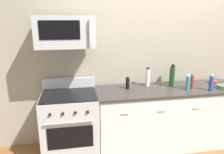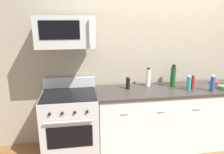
{
  "view_description": "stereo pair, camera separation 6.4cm",
  "coord_description": "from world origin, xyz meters",
  "px_view_note": "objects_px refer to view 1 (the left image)",
  "views": [
    {
      "loc": [
        -1.38,
        -2.81,
        1.92
      ],
      "look_at": [
        -0.88,
        -0.05,
        1.15
      ],
      "focal_mm": 34.48,
      "sensor_mm": 36.0,
      "label": 1
    },
    {
      "loc": [
        -1.32,
        -2.82,
        1.92
      ],
      "look_at": [
        -0.88,
        -0.05,
        1.15
      ],
      "focal_mm": 34.48,
      "sensor_mm": 36.0,
      "label": 2
    }
  ],
  "objects_px": {
    "range_oven": "(71,124)",
    "bowl_green_glaze": "(223,87)",
    "bottle_olive_oil": "(172,75)",
    "bowl_red_small": "(213,82)",
    "bottle_dish_soap": "(188,83)",
    "bottle_wine_green": "(172,76)",
    "microwave": "(65,32)",
    "bottle_soy_sauce_dark": "(128,83)",
    "bottle_hot_sauce_red": "(191,82)",
    "bottle_soda_blue": "(211,83)",
    "bottle_vinegar_white": "(148,77)"
  },
  "relations": [
    {
      "from": "range_oven",
      "to": "bowl_green_glaze",
      "type": "relative_size",
      "value": 6.17
    },
    {
      "from": "bottle_hot_sauce_red",
      "to": "bottle_dish_soap",
      "type": "bearing_deg",
      "value": -149.03
    },
    {
      "from": "range_oven",
      "to": "bottle_dish_soap",
      "type": "bearing_deg",
      "value": -3.72
    },
    {
      "from": "bottle_soda_blue",
      "to": "bottle_olive_oil",
      "type": "xyz_separation_m",
      "value": [
        -0.41,
        0.41,
        0.03
      ]
    },
    {
      "from": "bottle_wine_green",
      "to": "bottle_hot_sauce_red",
      "type": "relative_size",
      "value": 1.62
    },
    {
      "from": "range_oven",
      "to": "bowl_green_glaze",
      "type": "xyz_separation_m",
      "value": [
        2.23,
        -0.14,
        0.48
      ]
    },
    {
      "from": "bowl_red_small",
      "to": "bottle_olive_oil",
      "type": "bearing_deg",
      "value": 171.97
    },
    {
      "from": "bottle_olive_oil",
      "to": "bottle_dish_soap",
      "type": "relative_size",
      "value": 1.31
    },
    {
      "from": "bowl_green_glaze",
      "to": "bottle_vinegar_white",
      "type": "bearing_deg",
      "value": 163.2
    },
    {
      "from": "bottle_olive_oil",
      "to": "bowl_green_glaze",
      "type": "distance_m",
      "value": 0.74
    },
    {
      "from": "microwave",
      "to": "bottle_wine_green",
      "type": "bearing_deg",
      "value": 1.3
    },
    {
      "from": "bottle_soda_blue",
      "to": "bowl_red_small",
      "type": "distance_m",
      "value": 0.42
    },
    {
      "from": "bottle_hot_sauce_red",
      "to": "bowl_red_small",
      "type": "height_order",
      "value": "bottle_hot_sauce_red"
    },
    {
      "from": "bottle_olive_oil",
      "to": "bottle_soy_sauce_dark",
      "type": "bearing_deg",
      "value": -170.86
    },
    {
      "from": "bowl_red_small",
      "to": "bowl_green_glaze",
      "type": "xyz_separation_m",
      "value": [
        -0.02,
        -0.26,
        0.0
      ]
    },
    {
      "from": "bottle_soda_blue",
      "to": "bottle_hot_sauce_red",
      "type": "height_order",
      "value": "bottle_soda_blue"
    },
    {
      "from": "bottle_dish_soap",
      "to": "bottle_hot_sauce_red",
      "type": "distance_m",
      "value": 0.1
    },
    {
      "from": "bottle_wine_green",
      "to": "bottle_olive_oil",
      "type": "relative_size",
      "value": 1.17
    },
    {
      "from": "bottle_olive_oil",
      "to": "bottle_soy_sauce_dark",
      "type": "xyz_separation_m",
      "value": [
        -0.74,
        -0.12,
        -0.05
      ]
    },
    {
      "from": "bottle_dish_soap",
      "to": "bottle_soy_sauce_dark",
      "type": "bearing_deg",
      "value": 166.64
    },
    {
      "from": "range_oven",
      "to": "bottle_vinegar_white",
      "type": "height_order",
      "value": "bottle_vinegar_white"
    },
    {
      "from": "bottle_vinegar_white",
      "to": "bowl_red_small",
      "type": "distance_m",
      "value": 1.08
    },
    {
      "from": "microwave",
      "to": "bottle_wine_green",
      "type": "xyz_separation_m",
      "value": [
        1.53,
        0.03,
        -0.67
      ]
    },
    {
      "from": "bottle_olive_oil",
      "to": "bowl_green_glaze",
      "type": "height_order",
      "value": "bottle_olive_oil"
    },
    {
      "from": "microwave",
      "to": "bottle_vinegar_white",
      "type": "relative_size",
      "value": 2.62
    },
    {
      "from": "bottle_dish_soap",
      "to": "bottle_wine_green",
      "type": "bearing_deg",
      "value": 129.35
    },
    {
      "from": "bowl_red_small",
      "to": "bottle_hot_sauce_red",
      "type": "bearing_deg",
      "value": -160.21
    },
    {
      "from": "bottle_soy_sauce_dark",
      "to": "range_oven",
      "type": "bearing_deg",
      "value": -173.92
    },
    {
      "from": "bottle_hot_sauce_red",
      "to": "bowl_red_small",
      "type": "relative_size",
      "value": 1.51
    },
    {
      "from": "range_oven",
      "to": "bottle_olive_oil",
      "type": "bearing_deg",
      "value": 7.52
    },
    {
      "from": "range_oven",
      "to": "bowl_green_glaze",
      "type": "bearing_deg",
      "value": -3.72
    },
    {
      "from": "bowl_green_glaze",
      "to": "bottle_olive_oil",
      "type": "bearing_deg",
      "value": 151.32
    },
    {
      "from": "bottle_wine_green",
      "to": "bottle_hot_sauce_red",
      "type": "height_order",
      "value": "bottle_wine_green"
    },
    {
      "from": "bottle_hot_sauce_red",
      "to": "bowl_green_glaze",
      "type": "bearing_deg",
      "value": -10.43
    },
    {
      "from": "microwave",
      "to": "bowl_green_glaze",
      "type": "bearing_deg",
      "value": -4.87
    },
    {
      "from": "bottle_wine_green",
      "to": "bottle_olive_oil",
      "type": "distance_m",
      "value": 0.14
    },
    {
      "from": "bottle_vinegar_white",
      "to": "range_oven",
      "type": "bearing_deg",
      "value": -171.66
    },
    {
      "from": "microwave",
      "to": "bottle_hot_sauce_red",
      "type": "relative_size",
      "value": 3.57
    },
    {
      "from": "bottle_vinegar_white",
      "to": "bowl_green_glaze",
      "type": "bearing_deg",
      "value": -16.8
    },
    {
      "from": "microwave",
      "to": "bottle_soda_blue",
      "type": "xyz_separation_m",
      "value": [
        1.99,
        -0.24,
        -0.72
      ]
    },
    {
      "from": "bottle_olive_oil",
      "to": "bottle_dish_soap",
      "type": "distance_m",
      "value": 0.34
    },
    {
      "from": "range_oven",
      "to": "bottle_wine_green",
      "type": "relative_size",
      "value": 3.16
    },
    {
      "from": "bottle_wine_green",
      "to": "bowl_green_glaze",
      "type": "height_order",
      "value": "bottle_wine_green"
    },
    {
      "from": "microwave",
      "to": "bottle_soy_sauce_dark",
      "type": "xyz_separation_m",
      "value": [
        0.84,
        0.05,
        -0.74
      ]
    },
    {
      "from": "microwave",
      "to": "bottle_vinegar_white",
      "type": "xyz_separation_m",
      "value": [
        1.18,
        0.13,
        -0.7
      ]
    },
    {
      "from": "bottle_vinegar_white",
      "to": "bottle_hot_sauce_red",
      "type": "relative_size",
      "value": 1.36
    },
    {
      "from": "bottle_wine_green",
      "to": "bowl_red_small",
      "type": "xyz_separation_m",
      "value": [
        0.72,
        0.03,
        -0.14
      ]
    },
    {
      "from": "microwave",
      "to": "bowl_green_glaze",
      "type": "xyz_separation_m",
      "value": [
        2.23,
        -0.19,
        -0.8
      ]
    },
    {
      "from": "bottle_vinegar_white",
      "to": "bottle_olive_oil",
      "type": "bearing_deg",
      "value": 5.09
    },
    {
      "from": "bottle_olive_oil",
      "to": "bottle_dish_soap",
      "type": "bearing_deg",
      "value": -72.07
    }
  ]
}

